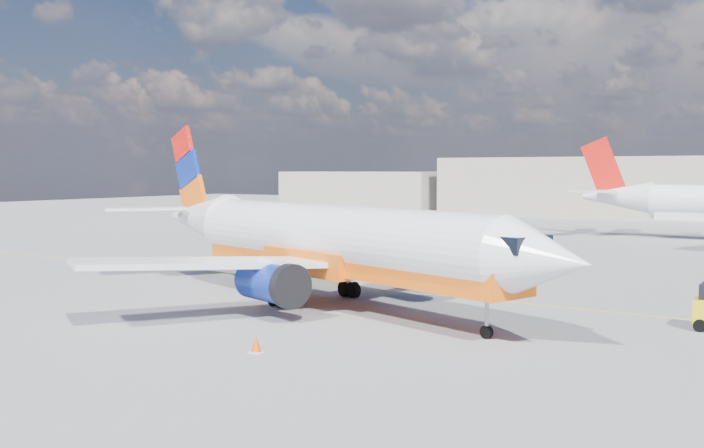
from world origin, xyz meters
The scene contains 5 objects.
ground centered at (0.00, 0.00, 0.00)m, with size 240.00×240.00×0.00m, color slate.
taxi_line centered at (0.00, 3.00, 0.01)m, with size 70.00×0.15×0.01m, color yellow.
terminal_annex centered at (-45.00, 72.00, 3.00)m, with size 26.00×10.00×6.00m, color #A8A190.
main_jet centered at (-0.08, -2.25, 3.02)m, with size 29.87×22.74×9.05m.
traffic_cone centered at (3.56, -11.65, 0.29)m, with size 0.43×0.43×0.60m.
Camera 1 is at (21.09, -32.36, 6.38)m, focal length 40.00 mm.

